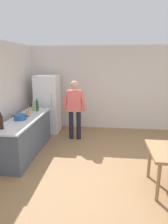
{
  "coord_description": "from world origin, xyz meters",
  "views": [
    {
      "loc": [
        -0.07,
        -3.56,
        2.24
      ],
      "look_at": [
        -0.61,
        1.21,
        0.99
      ],
      "focal_mm": 31.85,
      "sensor_mm": 36.0,
      "label": 1
    }
  ],
  "objects_px": {
    "bottle_wine_dark": "(1,122)",
    "bottle_wine_green": "(37,106)",
    "cooking_pot": "(20,117)",
    "utensil_jar": "(28,113)",
    "refrigerator": "(48,104)",
    "bottle_vinegar_tall": "(33,106)",
    "person": "(75,106)"
  },
  "relations": [
    {
      "from": "bottle_vinegar_tall",
      "to": "bottle_wine_green",
      "type": "distance_m",
      "value": 0.1
    },
    {
      "from": "bottle_wine_green",
      "to": "bottle_wine_dark",
      "type": "bearing_deg",
      "value": -97.74
    },
    {
      "from": "utensil_jar",
      "to": "bottle_vinegar_tall",
      "type": "distance_m",
      "value": 0.54
    },
    {
      "from": "utensil_jar",
      "to": "bottle_wine_green",
      "type": "height_order",
      "value": "bottle_wine_green"
    },
    {
      "from": "cooking_pot",
      "to": "utensil_jar",
      "type": "bearing_deg",
      "value": 76.42
    },
    {
      "from": "refrigerator",
      "to": "person",
      "type": "height_order",
      "value": "refrigerator"
    },
    {
      "from": "refrigerator",
      "to": "person",
      "type": "distance_m",
      "value": 1.1
    },
    {
      "from": "refrigerator",
      "to": "bottle_wine_green",
      "type": "height_order",
      "value": "refrigerator"
    },
    {
      "from": "person",
      "to": "bottle_wine_dark",
      "type": "relative_size",
      "value": 5.0
    },
    {
      "from": "bottle_wine_dark",
      "to": "bottle_vinegar_tall",
      "type": "relative_size",
      "value": 1.06
    },
    {
      "from": "bottle_vinegar_tall",
      "to": "bottle_wine_green",
      "type": "xyz_separation_m",
      "value": [
        0.1,
        0.01,
        0.01
      ]
    },
    {
      "from": "refrigerator",
      "to": "bottle_wine_dark",
      "type": "distance_m",
      "value": 2.41
    },
    {
      "from": "bottle_wine_dark",
      "to": "bottle_wine_green",
      "type": "xyz_separation_m",
      "value": [
        0.21,
        1.52,
        0.0
      ]
    },
    {
      "from": "refrigerator",
      "to": "person",
      "type": "bearing_deg",
      "value": -30.23
    },
    {
      "from": "refrigerator",
      "to": "bottle_wine_dark",
      "type": "xyz_separation_m",
      "value": [
        -0.24,
        -2.39,
        0.15
      ]
    },
    {
      "from": "refrigerator",
      "to": "person",
      "type": "xyz_separation_m",
      "value": [
        0.95,
        -0.55,
        0.08
      ]
    },
    {
      "from": "bottle_vinegar_tall",
      "to": "cooking_pot",
      "type": "bearing_deg",
      "value": -90.59
    },
    {
      "from": "bottle_wine_dark",
      "to": "cooking_pot",
      "type": "bearing_deg",
      "value": 81.78
    },
    {
      "from": "cooking_pot",
      "to": "bottle_vinegar_tall",
      "type": "xyz_separation_m",
      "value": [
        0.01,
        0.84,
        0.08
      ]
    },
    {
      "from": "cooking_pot",
      "to": "bottle_vinegar_tall",
      "type": "bearing_deg",
      "value": 89.41
    },
    {
      "from": "bottle_wine_dark",
      "to": "person",
      "type": "bearing_deg",
      "value": 57.08
    },
    {
      "from": "bottle_wine_dark",
      "to": "bottle_wine_green",
      "type": "relative_size",
      "value": 1.0
    },
    {
      "from": "person",
      "to": "bottle_wine_green",
      "type": "relative_size",
      "value": 5.0
    },
    {
      "from": "refrigerator",
      "to": "utensil_jar",
      "type": "bearing_deg",
      "value": -92.83
    },
    {
      "from": "utensil_jar",
      "to": "bottle_vinegar_tall",
      "type": "bearing_deg",
      "value": 97.14
    },
    {
      "from": "person",
      "to": "bottle_wine_green",
      "type": "height_order",
      "value": "person"
    },
    {
      "from": "bottle_wine_green",
      "to": "person",
      "type": "bearing_deg",
      "value": 17.82
    },
    {
      "from": "refrigerator",
      "to": "bottle_wine_green",
      "type": "xyz_separation_m",
      "value": [
        -0.03,
        -0.87,
        0.15
      ]
    },
    {
      "from": "refrigerator",
      "to": "utensil_jar",
      "type": "xyz_separation_m",
      "value": [
        -0.07,
        -1.42,
        0.08
      ]
    },
    {
      "from": "bottle_wine_dark",
      "to": "bottle_wine_green",
      "type": "bearing_deg",
      "value": 82.26
    },
    {
      "from": "refrigerator",
      "to": "bottle_wine_green",
      "type": "distance_m",
      "value": 0.88
    },
    {
      "from": "person",
      "to": "utensil_jar",
      "type": "relative_size",
      "value": 5.31
    }
  ]
}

